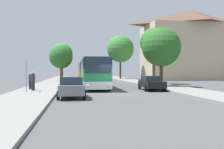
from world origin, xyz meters
name	(u,v)px	position (x,y,z in m)	size (l,w,h in m)	color
ground_plane	(116,93)	(0.00, 0.00, 0.00)	(300.00, 300.00, 0.00)	#4C4C4F
sidewalk_left	(32,93)	(-7.00, 0.00, 0.07)	(4.00, 120.00, 0.15)	gray
sidewalk_right	(192,92)	(7.00, 0.00, 0.07)	(4.00, 120.00, 0.15)	gray
building_right_background	(191,45)	(21.63, 31.66, 7.54)	(20.02, 11.60, 15.09)	#C6B28E
bus_front	(94,73)	(-1.47, 5.87, 1.73)	(2.92, 10.22, 3.23)	silver
bus_middle	(87,72)	(-1.55, 19.03, 1.72)	(2.95, 11.13, 3.21)	gray
bus_rear	(85,71)	(-1.23, 34.01, 1.75)	(2.97, 11.20, 3.27)	silver
parked_car_left_curb	(71,87)	(-3.78, -3.23, 0.79)	(2.01, 4.27, 1.52)	slate
parked_car_right_near	(151,83)	(4.04, 2.93, 0.76)	(2.14, 4.78, 1.45)	black
bus_stop_sign	(26,73)	(-7.59, 0.58, 1.77)	(0.08, 0.45, 2.62)	gray
pedestrian_waiting_near	(30,81)	(-7.83, 4.16, 0.96)	(0.36, 0.36, 1.62)	#23232D
pedestrian_waiting_far	(33,81)	(-7.28, 2.26, 1.03)	(0.36, 0.36, 1.74)	#23232D
tree_left_near	(61,57)	(-5.96, 25.90, 4.43)	(4.24, 4.24, 6.42)	brown
tree_left_far	(62,54)	(-5.95, 28.93, 5.18)	(4.11, 4.11, 7.11)	brown
tree_right_near	(120,49)	(6.58, 35.16, 6.77)	(6.01, 6.01, 9.63)	#47331E
tree_right_mid	(161,47)	(6.74, 7.83, 4.76)	(4.65, 4.65, 6.95)	#47331E
tree_right_far	(154,42)	(7.82, 14.30, 6.02)	(4.06, 4.06, 7.94)	#513D23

